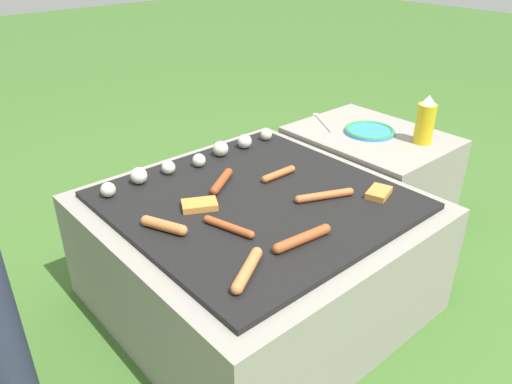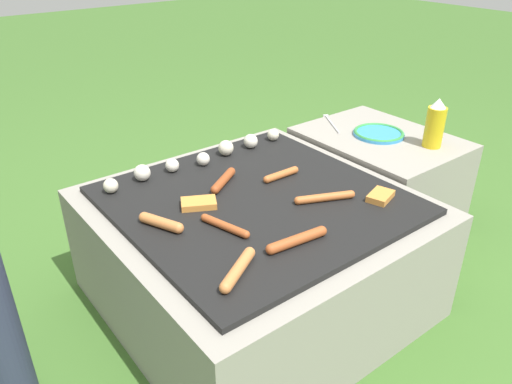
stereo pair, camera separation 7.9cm
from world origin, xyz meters
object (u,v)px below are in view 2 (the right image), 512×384
Objects in this scene: condiment_bottle at (435,124)px; fork_utensil at (331,123)px; sausage_front_center at (223,180)px; plate_colorful at (379,133)px.

condiment_bottle reaches higher than fork_utensil.
condiment_bottle reaches higher than sausage_front_center.
fork_utensil is (0.69, 0.18, -0.01)m from sausage_front_center.
plate_colorful is (0.74, -0.03, -0.01)m from sausage_front_center.
condiment_bottle is 0.97× the size of fork_utensil.
sausage_front_center is 0.74m from plate_colorful.
condiment_bottle is at bearing -70.21° from plate_colorful.
sausage_front_center reaches higher than plate_colorful.
condiment_bottle is (0.81, -0.23, 0.08)m from sausage_front_center.
sausage_front_center is 0.76× the size of condiment_bottle.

